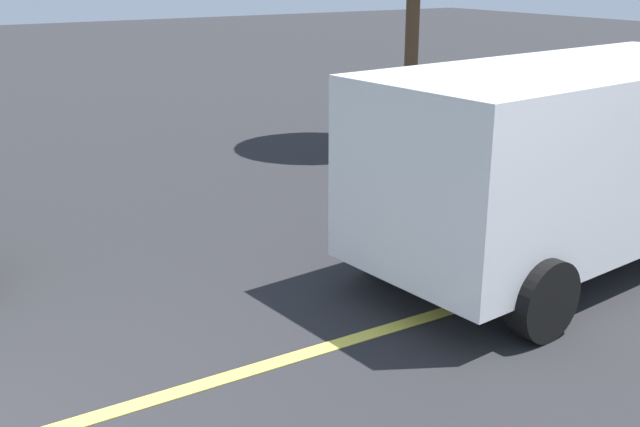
# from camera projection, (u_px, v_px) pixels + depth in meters

# --- Properties ---
(lane_marking_centre) EXTENTS (28.00, 0.16, 0.01)m
(lane_marking_centre) POSITION_uv_depth(u_px,v_px,m) (279.00, 362.00, 6.39)
(lane_marking_centre) COLOR #E0D14C
(white_van) EXTENTS (5.37, 2.68, 2.20)m
(white_van) POSITION_uv_depth(u_px,v_px,m) (573.00, 151.00, 8.18)
(white_van) COLOR white
(white_van) RESTS_ON ground_plane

